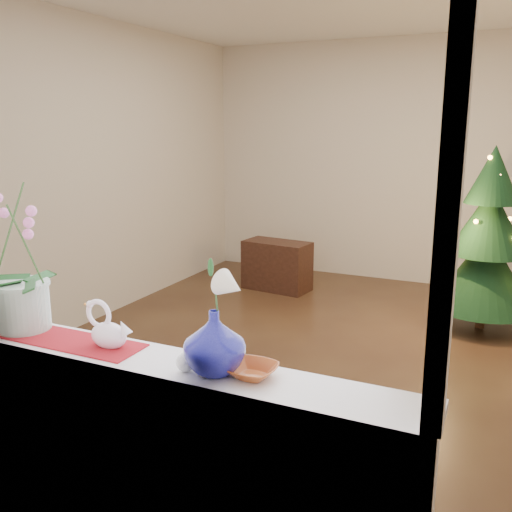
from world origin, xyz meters
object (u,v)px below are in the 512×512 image
at_px(amber_dish, 252,372).
at_px(xmas_tree, 488,239).
at_px(orchid_pot, 18,250).
at_px(swan, 108,326).
at_px(side_table, 277,266).
at_px(paperweight, 186,362).
at_px(blue_vase, 214,337).

xyz_separation_m(amber_dish, xmas_tree, (0.56, 3.57, -0.14)).
bearing_deg(amber_dish, xmas_tree, 81.10).
xyz_separation_m(orchid_pot, swan, (0.45, -0.00, -0.26)).
relative_size(swan, side_table, 0.30).
relative_size(amber_dish, xmas_tree, 0.09).
distance_m(paperweight, side_table, 4.25).
bearing_deg(amber_dish, paperweight, -165.96).
xyz_separation_m(swan, xmas_tree, (1.18, 3.57, -0.21)).
height_order(paperweight, xmas_tree, xmas_tree).
distance_m(orchid_pot, paperweight, 0.90).
bearing_deg(xmas_tree, blue_vase, -100.91).
distance_m(swan, paperweight, 0.40).
distance_m(swan, amber_dish, 0.63).
height_order(orchid_pot, xmas_tree, orchid_pot).
height_order(orchid_pot, swan, orchid_pot).
bearing_deg(swan, amber_dish, 10.76).
bearing_deg(xmas_tree, swan, -108.31).
bearing_deg(orchid_pot, xmas_tree, 65.38).
height_order(swan, side_table, swan).
bearing_deg(swan, orchid_pot, -169.42).
bearing_deg(blue_vase, amber_dish, 10.08).
distance_m(paperweight, amber_dish, 0.24).
height_order(swan, paperweight, swan).
bearing_deg(side_table, xmas_tree, -2.52).
bearing_deg(orchid_pot, paperweight, -4.34).
height_order(xmas_tree, side_table, xmas_tree).
distance_m(blue_vase, side_table, 4.26).
bearing_deg(blue_vase, side_table, 109.96).
bearing_deg(paperweight, xmas_tree, 77.69).
relative_size(amber_dish, side_table, 0.21).
distance_m(swan, xmas_tree, 3.76).
height_order(orchid_pot, side_table, orchid_pot).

